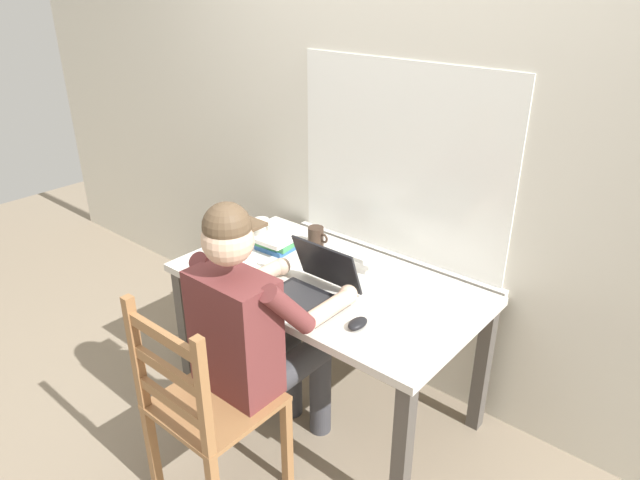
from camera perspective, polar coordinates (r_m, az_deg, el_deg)
ground_plane at (r=3.01m, az=0.59°, el=-15.71°), size 8.00×8.00×0.00m
back_wall at (r=2.73m, az=7.06°, el=10.72°), size 6.00×0.08×2.60m
desk at (r=2.65m, az=0.65°, el=-5.68°), size 1.39×0.77×0.70m
seated_person at (r=2.32m, az=-6.44°, el=-8.58°), size 0.50×0.60×1.25m
wooden_chair at (r=2.32m, az=-11.37°, el=-16.03°), size 0.42×0.42×0.95m
laptop at (r=2.45m, az=-0.75°, el=-4.61°), size 0.33×0.31×0.22m
computer_mouse at (r=2.28m, az=3.75°, el=-8.26°), size 0.06×0.10×0.03m
coffee_mug_white at (r=3.04m, az=-5.77°, el=1.32°), size 0.12×0.08×0.09m
coffee_mug_dark at (r=2.90m, az=-0.39°, el=0.35°), size 0.12×0.08×0.10m
book_stack_main at (r=2.86m, az=-4.52°, el=-0.37°), size 0.19×0.15×0.07m
book_stack_side at (r=2.72m, az=3.64°, el=-1.79°), size 0.21×0.17×0.08m
paper_pile_near_laptop at (r=2.72m, az=-8.79°, el=-2.72°), size 0.24×0.23×0.01m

